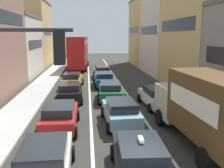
{
  "coord_description": "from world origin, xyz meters",
  "views": [
    {
      "loc": [
        -1.86,
        -7.21,
        5.26
      ],
      "look_at": [
        0.0,
        12.0,
        1.6
      ],
      "focal_mm": 41.1,
      "sensor_mm": 36.0,
      "label": 1
    }
  ],
  "objects": [
    {
      "name": "wagon_left_lane_second",
      "position": [
        -3.46,
        6.91,
        0.8
      ],
      "size": [
        2.09,
        4.32,
        1.49
      ],
      "rotation": [
        0.0,
        0.0,
        1.56
      ],
      "color": "#A51E1E",
      "rests_on": "ground"
    },
    {
      "name": "lane_stripe_left",
      "position": [
        -1.7,
        20.0,
        0.01
      ],
      "size": [
        0.16,
        60.0,
        0.01
      ],
      "primitive_type": "cube",
      "color": "silver",
      "rests_on": "ground"
    },
    {
      "name": "taxi_centre_lane_front",
      "position": [
        0.01,
        1.44,
        0.8
      ],
      "size": [
        2.22,
        4.38,
        1.66
      ],
      "rotation": [
        0.0,
        0.0,
        1.52
      ],
      "color": "black",
      "rests_on": "ground"
    },
    {
      "name": "sedan_left_lane_third",
      "position": [
        -3.34,
        13.39,
        0.8
      ],
      "size": [
        2.22,
        4.38,
        1.49
      ],
      "rotation": [
        0.0,
        0.0,
        1.62
      ],
      "color": "black",
      "rests_on": "ground"
    },
    {
      "name": "lane_stripe_right",
      "position": [
        1.7,
        20.0,
        0.01
      ],
      "size": [
        0.16,
        60.0,
        0.01
      ],
      "primitive_type": "cube",
      "color": "silver",
      "rests_on": "ground"
    },
    {
      "name": "sedan_centre_lane_second",
      "position": [
        0.08,
        7.4,
        0.8
      ],
      "size": [
        2.22,
        4.38,
        1.49
      ],
      "rotation": [
        0.0,
        0.0,
        1.62
      ],
      "color": "#759EB7",
      "rests_on": "ground"
    },
    {
      "name": "sedan_right_lane_behind_truck",
      "position": [
        3.25,
        11.02,
        0.8
      ],
      "size": [
        2.23,
        4.38,
        1.49
      ],
      "rotation": [
        0.0,
        0.0,
        1.62
      ],
      "color": "silver",
      "rests_on": "ground"
    },
    {
      "name": "building_row_right",
      "position": [
        9.9,
        23.51,
        5.37
      ],
      "size": [
        7.2,
        43.9,
        11.6
      ],
      "rotation": [
        0.0,
        0.0,
        -1.57
      ],
      "color": "tan",
      "rests_on": "ground"
    },
    {
      "name": "coupe_centre_lane_fourth",
      "position": [
        -0.17,
        19.14,
        0.8
      ],
      "size": [
        2.14,
        4.34,
        1.49
      ],
      "rotation": [
        0.0,
        0.0,
        1.59
      ],
      "color": "#194C8C",
      "rests_on": "ground"
    },
    {
      "name": "sedan_left_lane_fourth",
      "position": [
        -3.43,
        19.01,
        0.8
      ],
      "size": [
        2.28,
        4.41,
        1.49
      ],
      "rotation": [
        0.0,
        0.0,
        1.51
      ],
      "color": "#B29319",
      "rests_on": "ground"
    },
    {
      "name": "sidewalk_left",
      "position": [
        -6.7,
        20.0,
        0.07
      ],
      "size": [
        2.6,
        64.0,
        0.14
      ],
      "primitive_type": "cube",
      "color": "#ACACAC",
      "rests_on": "ground"
    },
    {
      "name": "removalist_box_truck",
      "position": [
        3.7,
        4.09,
        1.97
      ],
      "size": [
        3.0,
        7.8,
        3.58
      ],
      "rotation": [
        0.0,
        0.0,
        1.62
      ],
      "color": "#B7B29E",
      "rests_on": "ground"
    },
    {
      "name": "sedan_left_lane_front",
      "position": [
        -3.46,
        1.58,
        0.8
      ],
      "size": [
        2.13,
        4.34,
        1.49
      ],
      "rotation": [
        0.0,
        0.0,
        1.59
      ],
      "color": "beige",
      "rests_on": "ground"
    },
    {
      "name": "sedan_centre_lane_fifth",
      "position": [
        -0.02,
        24.42,
        0.8
      ],
      "size": [
        2.28,
        4.41,
        1.49
      ],
      "rotation": [
        0.0,
        0.0,
        1.63
      ],
      "color": "gray",
      "rests_on": "ground"
    },
    {
      "name": "hatchback_centre_lane_third",
      "position": [
        -0.02,
        13.27,
        0.8
      ],
      "size": [
        2.25,
        4.39,
        1.49
      ],
      "rotation": [
        0.0,
        0.0,
        1.52
      ],
      "color": "#19592D",
      "rests_on": "ground"
    },
    {
      "name": "bus_mid_queue_primary",
      "position": [
        -3.21,
        33.68,
        2.83
      ],
      "size": [
        3.16,
        10.6,
        5.06
      ],
      "rotation": [
        0.0,
        0.0,
        1.53
      ],
      "color": "#B21919",
      "rests_on": "ground"
    }
  ]
}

